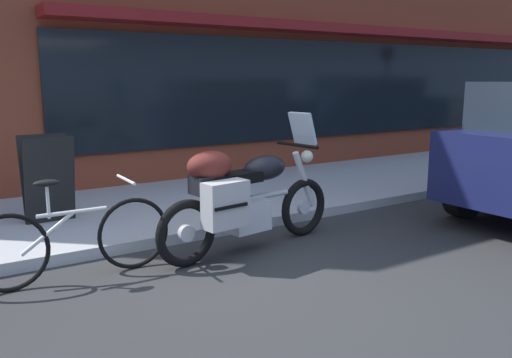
% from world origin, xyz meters
% --- Properties ---
extents(ground_plane, '(80.00, 80.00, 0.00)m').
position_xyz_m(ground_plane, '(0.00, 0.00, 0.00)').
color(ground_plane, '#303030').
extents(touring_motorcycle, '(2.23, 0.84, 1.41)m').
position_xyz_m(touring_motorcycle, '(0.38, 0.65, 0.61)').
color(touring_motorcycle, black).
rests_on(touring_motorcycle, ground_plane).
extents(parked_bicycle, '(1.76, 0.48, 0.93)m').
position_xyz_m(parked_bicycle, '(-1.26, 0.83, 0.37)').
color(parked_bicycle, black).
rests_on(parked_bicycle, ground_plane).
extents(sandwich_board_sign, '(0.55, 0.43, 1.00)m').
position_xyz_m(sandwich_board_sign, '(-1.11, 2.55, 0.63)').
color(sandwich_board_sign, black).
rests_on(sandwich_board_sign, sidewalk_curb).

